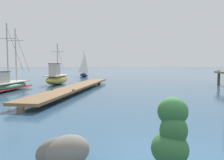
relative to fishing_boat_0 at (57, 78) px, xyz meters
name	(u,v)px	position (x,y,z in m)	size (l,w,h in m)	color
floating_dock	(78,87)	(3.89, -5.70, -0.37)	(2.80, 18.26, 0.53)	brown
fishing_boat_0	(57,78)	(0.00, 0.00, 0.00)	(1.98, 4.87, 4.72)	gold
fishing_boat_1	(6,85)	(-2.35, -6.33, -0.21)	(1.82, 7.44, 5.91)	#337556
shore_rock_mid_cluster	(64,152)	(7.18, -19.87, -0.37)	(1.39, 1.30, 0.73)	#67625A
coastal_shrub	(171,135)	(9.46, -20.11, 0.17)	(0.74, 0.81, 1.64)	#4C3823
distant_sailboat	(84,65)	(-0.46, 16.44, 1.48)	(3.15, 4.09, 4.92)	navy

